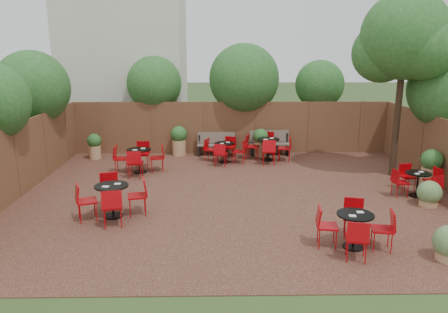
{
  "coord_description": "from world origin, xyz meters",
  "views": [
    {
      "loc": [
        -0.58,
        -11.36,
        4.0
      ],
      "look_at": [
        -0.37,
        0.5,
        1.0
      ],
      "focal_mm": 34.7,
      "sensor_mm": 36.0,
      "label": 1
    }
  ],
  "objects": [
    {
      "name": "ground",
      "position": [
        0.0,
        0.0,
        0.0
      ],
      "size": [
        80.0,
        80.0,
        0.0
      ],
      "primitive_type": "plane",
      "color": "#354F23",
      "rests_on": "ground"
    },
    {
      "name": "courtyard_paving",
      "position": [
        0.0,
        0.0,
        0.01
      ],
      "size": [
        12.0,
        10.0,
        0.02
      ],
      "primitive_type": "cube",
      "color": "#321714",
      "rests_on": "ground"
    },
    {
      "name": "fence_back",
      "position": [
        0.0,
        5.0,
        1.0
      ],
      "size": [
        12.0,
        0.08,
        2.0
      ],
      "primitive_type": "cube",
      "color": "brown",
      "rests_on": "ground"
    },
    {
      "name": "fence_left",
      "position": [
        -6.0,
        0.0,
        1.0
      ],
      "size": [
        0.08,
        10.0,
        2.0
      ],
      "primitive_type": "cube",
      "color": "brown",
      "rests_on": "ground"
    },
    {
      "name": "neighbour_building",
      "position": [
        -4.5,
        8.0,
        4.0
      ],
      "size": [
        5.0,
        4.0,
        8.0
      ],
      "primitive_type": "cube",
      "color": "beige",
      "rests_on": "ground"
    },
    {
      "name": "overhang_foliage",
      "position": [
        -1.82,
        2.54,
        2.73
      ],
      "size": [
        15.83,
        10.77,
        2.72
      ],
      "color": "#21571C",
      "rests_on": "ground"
    },
    {
      "name": "courtyard_tree",
      "position": [
        5.03,
        1.84,
        4.15
      ],
      "size": [
        2.77,
        2.67,
        5.62
      ],
      "rotation": [
        0.0,
        0.0,
        0.09
      ],
      "color": "black",
      "rests_on": "courtyard_paving"
    },
    {
      "name": "park_bench_left",
      "position": [
        -0.6,
        4.62,
        0.47
      ],
      "size": [
        1.42,
        0.5,
        0.87
      ],
      "rotation": [
        0.0,
        0.0,
        -0.04
      ],
      "color": "brown",
      "rests_on": "courtyard_paving"
    },
    {
      "name": "park_bench_right",
      "position": [
        1.43,
        4.63,
        0.5
      ],
      "size": [
        1.53,
        0.59,
        0.93
      ],
      "rotation": [
        0.0,
        0.0,
        0.07
      ],
      "color": "brown",
      "rests_on": "courtyard_paving"
    },
    {
      "name": "bistro_tables",
      "position": [
        -0.06,
        0.85,
        0.46
      ],
      "size": [
        9.56,
        8.67,
        0.92
      ],
      "color": "black",
      "rests_on": "courtyard_paving"
    },
    {
      "name": "planters",
      "position": [
        0.5,
        3.31,
        0.6
      ],
      "size": [
        11.26,
        4.62,
        1.13
      ],
      "color": "tan",
      "rests_on": "courtyard_paving"
    }
  ]
}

